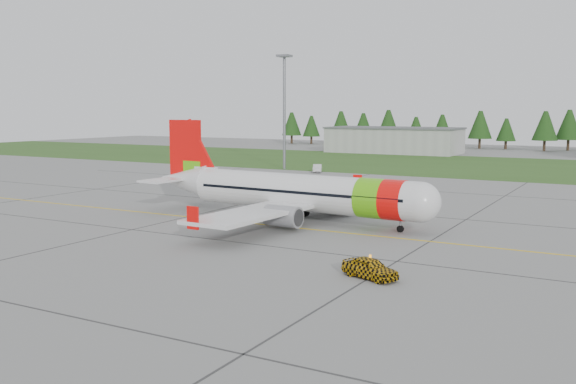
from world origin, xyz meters
The scene contains 9 objects.
ground centered at (0.00, 0.00, 0.00)m, with size 320.00×320.00×0.00m, color gray.
aircraft centered at (-4.27, 11.29, 2.79)m, with size 31.91×29.41×9.66m.
follow_me_car centered at (10.02, -5.20, 1.99)m, with size 1.60×1.36×3.98m, color #E4AB0C.
service_van centered at (-24.26, 55.85, 2.07)m, with size 1.44×1.36×4.14m, color silver.
grass_strip centered at (0.00, 82.00, 0.01)m, with size 320.00×50.00×0.03m, color #30561E.
taxi_guideline centered at (0.00, 8.00, 0.01)m, with size 120.00×0.25×0.02m, color gold.
hangar_west centered at (-30.00, 110.00, 3.00)m, with size 32.00×14.00×6.00m, color #A8A8A3.
floodlight_mast centered at (-32.00, 58.00, 10.00)m, with size 0.50×0.50×20.00m, color slate.
treeline centered at (0.00, 138.00, 5.00)m, with size 160.00×8.00×10.00m, color #1C3F14, non-canonical shape.
Camera 1 is at (24.96, -42.78, 10.76)m, focal length 40.00 mm.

